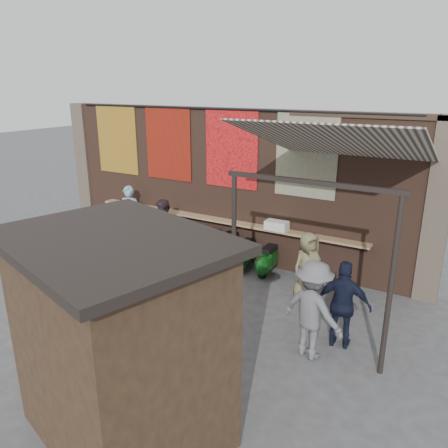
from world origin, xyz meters
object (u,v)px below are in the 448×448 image
at_px(scooter_stool_5, 227,250).
at_px(shopper_tan, 308,266).
at_px(scooter_stool_3, 189,245).
at_px(market_stall, 121,345).
at_px(scooter_stool_7, 267,261).
at_px(diner_right, 165,231).
at_px(scooter_stool_4, 210,247).
at_px(diner_left, 130,216).
at_px(scooter_stool_6, 245,256).
at_px(scooter_stool_0, 142,233).
at_px(scooter_stool_2, 174,242).
at_px(shopper_navy, 343,305).
at_px(shopper_grey, 313,310).
at_px(scooter_stool_1, 158,236).
at_px(shelf_box, 277,225).

xyz_separation_m(scooter_stool_5, shopper_tan, (2.47, -0.73, 0.36)).
relative_size(scooter_stool_3, market_stall, 0.28).
relative_size(scooter_stool_7, diner_right, 0.45).
relative_size(scooter_stool_4, diner_left, 0.48).
bearing_deg(scooter_stool_6, scooter_stool_0, -179.79).
distance_m(scooter_stool_2, shopper_navy, 5.83).
bearing_deg(diner_right, scooter_stool_2, 96.32).
bearing_deg(scooter_stool_5, scooter_stool_7, -1.18).
height_order(scooter_stool_5, diner_right, diner_right).
xyz_separation_m(scooter_stool_6, shopper_grey, (2.74, -2.73, 0.51)).
xyz_separation_m(shopper_tan, market_stall, (-0.76, -4.98, 0.59)).
xyz_separation_m(scooter_stool_3, scooter_stool_6, (1.70, 0.03, 0.01)).
height_order(scooter_stool_1, shopper_grey, shopper_grey).
xyz_separation_m(scooter_stool_1, shopper_tan, (4.72, -0.68, 0.36)).
distance_m(scooter_stool_1, scooter_stool_2, 0.54).
bearing_deg(scooter_stool_2, market_stall, -58.99).
xyz_separation_m(scooter_stool_3, diner_left, (-2.05, -0.06, 0.52)).
relative_size(scooter_stool_5, scooter_stool_7, 1.15).
relative_size(scooter_stool_2, shopper_tan, 0.46).
height_order(shelf_box, diner_left, diner_left).
relative_size(scooter_stool_0, market_stall, 0.32).
distance_m(scooter_stool_5, shopper_navy, 4.29).
distance_m(shopper_navy, shopper_tan, 1.88).
bearing_deg(scooter_stool_7, shopper_tan, -28.92).
bearing_deg(shopper_navy, scooter_stool_1, -27.22).
distance_m(scooter_stool_1, diner_right, 0.96).
relative_size(shelf_box, scooter_stool_3, 0.72).
bearing_deg(shopper_tan, scooter_stool_0, 113.38).
relative_size(scooter_stool_7, market_stall, 0.28).
xyz_separation_m(scooter_stool_1, scooter_stool_3, (1.10, 0.00, -0.05)).
height_order(scooter_stool_4, scooter_stool_6, scooter_stool_4).
bearing_deg(scooter_stool_0, diner_right, -22.35).
xyz_separation_m(scooter_stool_1, diner_left, (-0.95, -0.06, 0.48)).
bearing_deg(shopper_navy, scooter_stool_4, -34.93).
distance_m(shelf_box, scooter_stool_5, 1.54).
bearing_deg(scooter_stool_0, scooter_stool_3, -0.47).
height_order(diner_left, market_stall, market_stall).
height_order(scooter_stool_5, shopper_navy, shopper_navy).
bearing_deg(shopper_tan, scooter_stool_4, 107.07).
height_order(scooter_stool_1, scooter_stool_3, scooter_stool_1).
xyz_separation_m(shelf_box, diner_right, (-2.84, -0.84, -0.39)).
bearing_deg(scooter_stool_6, shopper_navy, -34.82).
bearing_deg(shopper_grey, diner_left, -6.20).
xyz_separation_m(scooter_stool_6, scooter_stool_7, (0.64, -0.00, -0.02)).
xyz_separation_m(scooter_stool_1, shopper_grey, (5.54, -2.70, 0.48)).
height_order(shelf_box, scooter_stool_3, shelf_box).
xyz_separation_m(scooter_stool_5, diner_left, (-3.20, -0.11, 0.47)).
height_order(shopper_grey, shopper_tan, shopper_grey).
height_order(shelf_box, shopper_grey, shopper_grey).
bearing_deg(diner_right, scooter_stool_6, 5.29).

